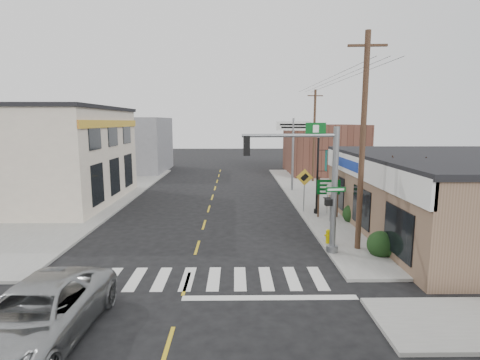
{
  "coord_description": "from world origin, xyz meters",
  "views": [
    {
      "loc": [
        1.82,
        -13.17,
        5.96
      ],
      "look_at": [
        2.09,
        6.96,
        2.8
      ],
      "focal_mm": 28.0,
      "sensor_mm": 36.0,
      "label": 1
    }
  ],
  "objects_px": {
    "suv": "(35,316)",
    "utility_pole_far": "(314,135)",
    "utility_pole_near": "(363,141)",
    "bare_tree": "(409,163)",
    "fire_hydrant": "(328,236)",
    "dance_center_sign": "(293,135)",
    "guide_sign": "(328,191)",
    "traffic_signal_pole": "(319,176)",
    "lamp_post": "(319,168)"
  },
  "relations": [
    {
      "from": "traffic_signal_pole",
      "to": "dance_center_sign",
      "type": "bearing_deg",
      "value": 79.22
    },
    {
      "from": "fire_hydrant",
      "to": "bare_tree",
      "type": "xyz_separation_m",
      "value": [
        3.95,
        0.56,
        3.47
      ]
    },
    {
      "from": "lamp_post",
      "to": "utility_pole_near",
      "type": "relative_size",
      "value": 0.53
    },
    {
      "from": "suv",
      "to": "utility_pole_far",
      "type": "height_order",
      "value": "utility_pole_far"
    },
    {
      "from": "lamp_post",
      "to": "bare_tree",
      "type": "relative_size",
      "value": 1.04
    },
    {
      "from": "guide_sign",
      "to": "utility_pole_far",
      "type": "distance_m",
      "value": 14.48
    },
    {
      "from": "fire_hydrant",
      "to": "utility_pole_far",
      "type": "relative_size",
      "value": 0.08
    },
    {
      "from": "utility_pole_near",
      "to": "bare_tree",
      "type": "bearing_deg",
      "value": 29.15
    },
    {
      "from": "traffic_signal_pole",
      "to": "lamp_post",
      "type": "xyz_separation_m",
      "value": [
        1.57,
        7.15,
        -0.49
      ]
    },
    {
      "from": "dance_center_sign",
      "to": "fire_hydrant",
      "type": "bearing_deg",
      "value": -75.18
    },
    {
      "from": "suv",
      "to": "utility_pole_near",
      "type": "distance_m",
      "value": 13.87
    },
    {
      "from": "bare_tree",
      "to": "utility_pole_far",
      "type": "bearing_deg",
      "value": 92.33
    },
    {
      "from": "dance_center_sign",
      "to": "bare_tree",
      "type": "relative_size",
      "value": 1.25
    },
    {
      "from": "fire_hydrant",
      "to": "dance_center_sign",
      "type": "height_order",
      "value": "dance_center_sign"
    },
    {
      "from": "utility_pole_far",
      "to": "utility_pole_near",
      "type": "bearing_deg",
      "value": -103.28
    },
    {
      "from": "bare_tree",
      "to": "utility_pole_near",
      "type": "distance_m",
      "value": 3.24
    },
    {
      "from": "traffic_signal_pole",
      "to": "guide_sign",
      "type": "height_order",
      "value": "traffic_signal_pole"
    },
    {
      "from": "utility_pole_far",
      "to": "suv",
      "type": "bearing_deg",
      "value": -123.27
    },
    {
      "from": "suv",
      "to": "fire_hydrant",
      "type": "height_order",
      "value": "suv"
    },
    {
      "from": "lamp_post",
      "to": "utility_pole_far",
      "type": "relative_size",
      "value": 0.58
    },
    {
      "from": "dance_center_sign",
      "to": "utility_pole_near",
      "type": "relative_size",
      "value": 0.63
    },
    {
      "from": "lamp_post",
      "to": "bare_tree",
      "type": "xyz_separation_m",
      "value": [
        3.17,
        -5.4,
        0.89
      ]
    },
    {
      "from": "lamp_post",
      "to": "dance_center_sign",
      "type": "bearing_deg",
      "value": 69.52
    },
    {
      "from": "traffic_signal_pole",
      "to": "utility_pole_far",
      "type": "xyz_separation_m",
      "value": [
        3.99,
        20.25,
        1.08
      ]
    },
    {
      "from": "fire_hydrant",
      "to": "lamp_post",
      "type": "height_order",
      "value": "lamp_post"
    },
    {
      "from": "fire_hydrant",
      "to": "suv",
      "type": "bearing_deg",
      "value": -141.0
    },
    {
      "from": "guide_sign",
      "to": "fire_hydrant",
      "type": "height_order",
      "value": "guide_sign"
    },
    {
      "from": "lamp_post",
      "to": "utility_pole_near",
      "type": "xyz_separation_m",
      "value": [
        0.42,
        -6.69,
        2.01
      ]
    },
    {
      "from": "suv",
      "to": "bare_tree",
      "type": "height_order",
      "value": "bare_tree"
    },
    {
      "from": "utility_pole_far",
      "to": "guide_sign",
      "type": "bearing_deg",
      "value": -105.54
    },
    {
      "from": "suv",
      "to": "fire_hydrant",
      "type": "xyz_separation_m",
      "value": [
        9.84,
        7.97,
        -0.3
      ]
    },
    {
      "from": "suv",
      "to": "utility_pole_near",
      "type": "bearing_deg",
      "value": 35.37
    },
    {
      "from": "traffic_signal_pole",
      "to": "lamp_post",
      "type": "height_order",
      "value": "traffic_signal_pole"
    },
    {
      "from": "lamp_post",
      "to": "dance_center_sign",
      "type": "height_order",
      "value": "dance_center_sign"
    },
    {
      "from": "suv",
      "to": "utility_pole_far",
      "type": "distance_m",
      "value": 30.25
    },
    {
      "from": "guide_sign",
      "to": "traffic_signal_pole",
      "type": "bearing_deg",
      "value": -108.39
    },
    {
      "from": "utility_pole_near",
      "to": "utility_pole_far",
      "type": "height_order",
      "value": "utility_pole_near"
    },
    {
      "from": "traffic_signal_pole",
      "to": "bare_tree",
      "type": "relative_size",
      "value": 1.18
    },
    {
      "from": "guide_sign",
      "to": "fire_hydrant",
      "type": "relative_size",
      "value": 3.6
    },
    {
      "from": "suv",
      "to": "dance_center_sign",
      "type": "bearing_deg",
      "value": 67.32
    },
    {
      "from": "utility_pole_near",
      "to": "guide_sign",
      "type": "bearing_deg",
      "value": 93.82
    },
    {
      "from": "dance_center_sign",
      "to": "utility_pole_far",
      "type": "xyz_separation_m",
      "value": [
        2.79,
        4.88,
        -0.13
      ]
    },
    {
      "from": "suv",
      "to": "fire_hydrant",
      "type": "relative_size",
      "value": 8.32
    },
    {
      "from": "suv",
      "to": "lamp_post",
      "type": "distance_m",
      "value": 17.66
    },
    {
      "from": "traffic_signal_pole",
      "to": "lamp_post",
      "type": "distance_m",
      "value": 7.33
    },
    {
      "from": "bare_tree",
      "to": "guide_sign",
      "type": "bearing_deg",
      "value": 121.51
    },
    {
      "from": "bare_tree",
      "to": "utility_pole_far",
      "type": "distance_m",
      "value": 18.53
    },
    {
      "from": "fire_hydrant",
      "to": "dance_center_sign",
      "type": "distance_m",
      "value": 14.82
    },
    {
      "from": "utility_pole_near",
      "to": "lamp_post",
      "type": "bearing_deg",
      "value": 97.58
    },
    {
      "from": "traffic_signal_pole",
      "to": "lamp_post",
      "type": "bearing_deg",
      "value": 71.3
    }
  ]
}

